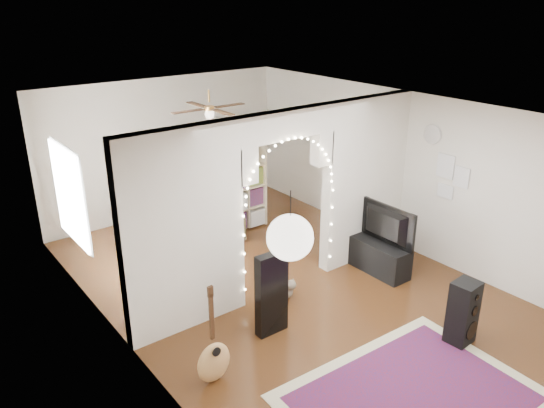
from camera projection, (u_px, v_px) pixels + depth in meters
floor at (284, 285)px, 8.11m from camera, size 7.50×7.50×0.00m
ceiling at (286, 110)px, 7.11m from camera, size 5.00×7.50×0.02m
wall_back at (165, 147)px, 10.37m from camera, size 5.00×0.02×2.70m
wall_front at (543, 322)px, 4.85m from camera, size 5.00×0.02×2.70m
wall_left at (119, 251)px, 6.19m from camera, size 0.02×7.50×2.70m
wall_right at (399, 170)px, 9.03m from camera, size 0.02×7.50×2.70m
divider_wall at (285, 198)px, 7.58m from camera, size 5.00×0.20×2.70m
fairy_lights at (291, 193)px, 7.44m from camera, size 1.64×0.04×1.60m
window at (69, 195)px, 7.48m from camera, size 0.04×1.20×1.40m
wall_clock at (433, 134)px, 8.30m from camera, size 0.03×0.31×0.31m
picture_frames at (450, 177)px, 8.22m from camera, size 0.02×0.50×0.70m
paper_lantern at (290, 238)px, 4.43m from camera, size 0.40×0.40×0.40m
ceiling_fan at (209, 108)px, 8.69m from camera, size 1.10×1.10×0.30m
area_rug at (414, 399)px, 5.82m from camera, size 2.79×2.13×0.02m
guitar_case at (271, 294)px, 6.78m from camera, size 0.44×0.15×1.14m
acoustic_guitar at (213, 347)px, 5.93m from camera, size 0.43×0.18×1.06m
tabby_cat at (284, 288)px, 7.73m from camera, size 0.29×0.54×0.36m
floor_speaker at (463, 313)px, 6.64m from camera, size 0.35×0.32×0.86m
media_console at (379, 258)px, 8.41m from camera, size 0.41×1.00×0.50m
tv at (382, 225)px, 8.20m from camera, size 0.15×1.08×0.62m
bookcase at (225, 191)px, 9.59m from camera, size 1.66×0.82×1.65m
dining_table at (168, 202)px, 9.48m from camera, size 1.28×0.92×0.76m
flower_vase at (168, 193)px, 9.41m from camera, size 0.20×0.20×0.19m
dining_chair_left at (229, 226)px, 9.55m from camera, size 0.69×0.70×0.49m
dining_chair_right at (158, 220)px, 9.85m from camera, size 0.56×0.57×0.47m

